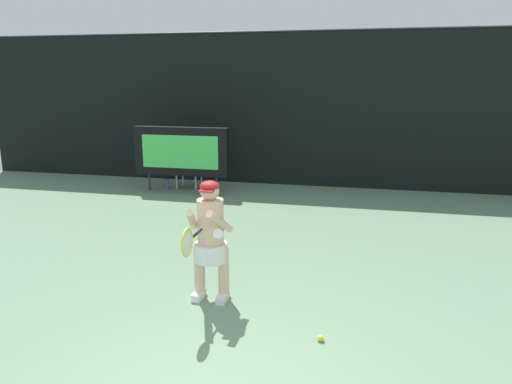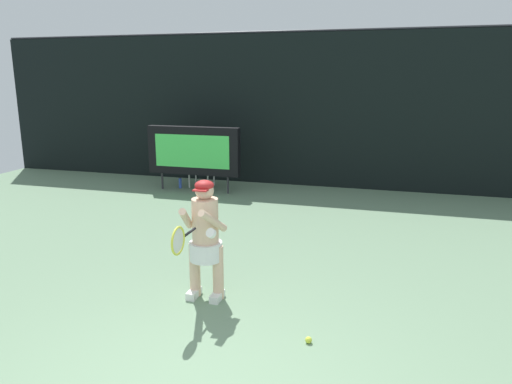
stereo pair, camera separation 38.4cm
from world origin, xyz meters
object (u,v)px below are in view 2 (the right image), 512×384
object	(u,v)px
tennis_racket	(179,240)
umpire_chair	(202,161)
tennis_player	(205,236)
water_bottle	(180,183)
scoreboard	(194,151)
tennis_ball_loose	(309,340)

from	to	relation	value
tennis_racket	umpire_chair	bearing A→B (deg)	127.52
tennis_player	tennis_racket	size ratio (longest dim) A/B	2.40
water_bottle	tennis_player	bearing A→B (deg)	-62.07
tennis_player	water_bottle	bearing A→B (deg)	117.93
water_bottle	tennis_player	xyz separation A→B (m)	(2.83, -5.33, 0.66)
scoreboard	tennis_ball_loose	xyz separation A→B (m)	(3.74, -5.82, -0.91)
scoreboard	tennis_player	xyz separation A→B (m)	(2.37, -5.13, -0.17)
tennis_player	tennis_racket	world-z (taller)	tennis_player
water_bottle	tennis_player	distance (m)	6.07
tennis_player	scoreboard	bearing A→B (deg)	114.78
scoreboard	umpire_chair	xyz separation A→B (m)	(-0.02, 0.56, -0.33)
tennis_racket	tennis_ball_loose	bearing A→B (deg)	14.40
water_bottle	tennis_ball_loose	bearing A→B (deg)	-55.10
tennis_racket	tennis_ball_loose	xyz separation A→B (m)	(1.41, -0.07, -0.89)
water_bottle	tennis_racket	bearing A→B (deg)	-64.91
scoreboard	tennis_racket	distance (m)	6.20
tennis_racket	tennis_player	bearing A→B (deg)	103.24
tennis_racket	scoreboard	bearing A→B (deg)	129.13
scoreboard	water_bottle	xyz separation A→B (m)	(-0.46, 0.20, -0.82)
tennis_racket	tennis_ball_loose	size ratio (longest dim) A/B	8.85
tennis_ball_loose	tennis_player	bearing A→B (deg)	153.48
tennis_ball_loose	umpire_chair	bearing A→B (deg)	120.54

